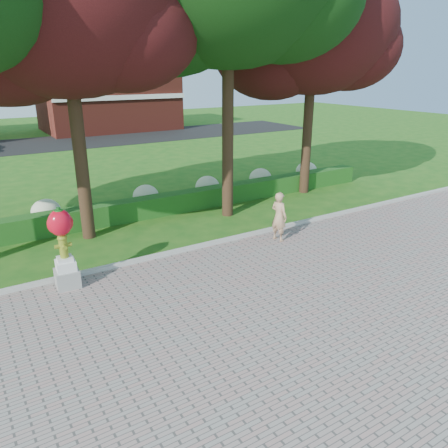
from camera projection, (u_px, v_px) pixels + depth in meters
name	position (u px, v px, depth m)	size (l,w,h in m)	color
ground	(227.00, 292.00, 11.70)	(100.00, 100.00, 0.00)	#1B5615
walkway	(337.00, 375.00, 8.50)	(40.00, 14.00, 0.04)	gray
curb	(177.00, 252.00, 14.07)	(40.00, 0.18, 0.15)	#ADADA5
lawn_hedge	(132.00, 210.00, 17.16)	(24.00, 0.70, 0.80)	#1E4B15
hydrangea_row	(136.00, 198.00, 18.19)	(20.10, 1.10, 0.99)	#BCC496
street	(36.00, 145.00, 34.06)	(50.00, 8.00, 0.02)	black
building_right	(108.00, 95.00, 41.76)	(12.00, 8.00, 6.40)	maroon
tree_mid_left	(60.00, 10.00, 13.05)	(8.25, 7.04, 10.69)	black
tree_far_right	(311.00, 36.00, 18.79)	(7.88, 6.72, 10.21)	black
hydrant_sculpture	(63.00, 246.00, 11.51)	(0.66, 0.65, 2.26)	gray
woman	(279.00, 217.00, 14.84)	(0.62, 0.41, 1.71)	tan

